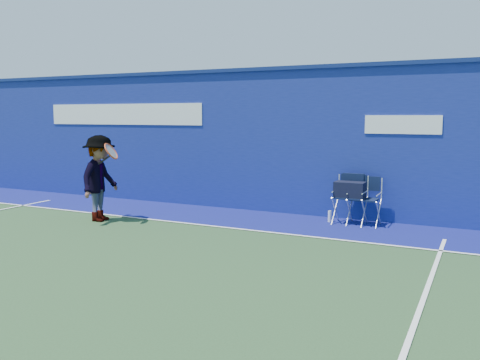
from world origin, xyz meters
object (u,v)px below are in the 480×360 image
at_px(water_bottle, 330,217).
at_px(tennis_player, 100,178).
at_px(directors_chair_left, 350,203).
at_px(directors_chair_right, 364,210).

relative_size(water_bottle, tennis_player, 0.13).
relative_size(directors_chair_left, water_bottle, 4.18).
bearing_deg(tennis_player, water_bottle, 23.89).
bearing_deg(water_bottle, directors_chair_right, 4.18).
relative_size(directors_chair_right, tennis_player, 0.54).
bearing_deg(water_bottle, directors_chair_left, 4.57).
bearing_deg(directors_chair_left, tennis_player, -157.60).
distance_m(directors_chair_right, tennis_player, 5.15).
relative_size(directors_chair_left, tennis_player, 0.56).
xyz_separation_m(directors_chair_right, tennis_player, (-4.77, -1.87, 0.56)).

